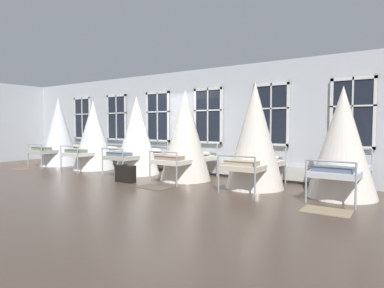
# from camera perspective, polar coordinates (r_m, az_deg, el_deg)

# --- Properties ---
(ground) EXTENTS (28.61, 28.61, 0.00)m
(ground) POSITION_cam_1_polar(r_m,az_deg,el_deg) (9.35, -6.62, -5.78)
(ground) COLOR #4C3D33
(back_wall_with_windows) EXTENTS (15.30, 0.10, 3.13)m
(back_wall_with_windows) POSITION_cam_1_polar(r_m,az_deg,el_deg) (10.36, -1.46, 3.82)
(back_wall_with_windows) COLOR silver
(back_wall_with_windows) RESTS_ON ground
(window_bank) EXTENTS (10.63, 0.10, 2.49)m
(window_bank) POSITION_cam_1_polar(r_m,az_deg,el_deg) (10.27, -1.85, 0.33)
(window_bank) COLOR black
(window_bank) RESTS_ON ground
(cot_first) EXTENTS (1.37, 1.94, 2.46)m
(cot_first) POSITION_cam_1_polar(r_m,az_deg,el_deg) (13.09, -22.02, 1.84)
(cot_first) COLOR #9EA3A8
(cot_first) RESTS_ON ground
(cot_second) EXTENTS (1.37, 1.94, 2.29)m
(cot_second) POSITION_cam_1_polar(r_m,az_deg,el_deg) (11.52, -16.66, 1.37)
(cot_second) COLOR #9EA3A8
(cot_second) RESTS_ON ground
(cot_third) EXTENTS (1.37, 1.95, 2.33)m
(cot_third) POSITION_cam_1_polar(r_m,az_deg,el_deg) (10.08, -9.55, 1.31)
(cot_third) COLOR #9EA3A8
(cot_third) RESTS_ON ground
(cot_fourth) EXTENTS (1.37, 1.94, 2.40)m
(cot_fourth) POSITION_cam_1_polar(r_m,az_deg,el_deg) (8.83, -1.13, 1.33)
(cot_fourth) COLOR #9EA3A8
(cot_fourth) RESTS_ON ground
(cot_fifth) EXTENTS (1.37, 1.94, 2.47)m
(cot_fifth) POSITION_cam_1_polar(r_m,az_deg,el_deg) (7.82, 10.80, 1.26)
(cot_fifth) COLOR #9EA3A8
(cot_fifth) RESTS_ON ground
(cot_sixth) EXTENTS (1.37, 1.95, 2.27)m
(cot_sixth) POSITION_cam_1_polar(r_m,az_deg,el_deg) (7.35, 24.53, 0.13)
(cot_sixth) COLOR #9EA3A8
(cot_sixth) RESTS_ON ground
(rug_first) EXTENTS (0.82, 0.59, 0.01)m
(rug_first) POSITION_cam_1_polar(r_m,az_deg,el_deg) (12.46, -27.17, -3.84)
(rug_first) COLOR brown
(rug_first) RESTS_ON ground
(rug_fourth) EXTENTS (0.82, 0.58, 0.01)m
(rug_fourth) POSITION_cam_1_polar(r_m,az_deg,el_deg) (7.91, -6.55, -7.40)
(rug_fourth) COLOR brown
(rug_fourth) RESTS_ON ground
(rug_sixth) EXTENTS (0.81, 0.58, 0.01)m
(rug_sixth) POSITION_cam_1_polar(r_m,az_deg,el_deg) (6.17, 22.22, -10.67)
(rug_sixth) COLOR #8E7A5B
(rug_sixth) RESTS_ON ground
(suitcase_dark) EXTENTS (0.57, 0.23, 0.47)m
(suitcase_dark) POSITION_cam_1_polar(r_m,az_deg,el_deg) (8.68, -11.42, -5.04)
(suitcase_dark) COLOR black
(suitcase_dark) RESTS_ON ground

